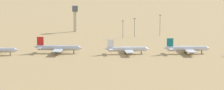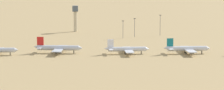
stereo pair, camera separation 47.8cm
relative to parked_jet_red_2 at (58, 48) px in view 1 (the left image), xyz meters
name	(u,v)px [view 1 (the left image)]	position (x,y,z in m)	size (l,w,h in m)	color
ground	(124,55)	(45.24, -10.27, -3.70)	(4000.00, 4000.00, 0.00)	tan
parked_jet_red_2	(58,48)	(0.00, 0.00, 0.00)	(34.16, 28.85, 11.28)	silver
parked_jet_white_3	(127,49)	(47.26, -4.81, -0.34)	(30.97, 26.01, 10.24)	silver
parked_jet_teal_4	(187,49)	(88.49, -4.88, -0.16)	(32.65, 27.43, 10.79)	silver
control_tower	(75,16)	(6.87, 119.94, 10.83)	(5.20, 5.20, 24.07)	#C6B793
light_pole_west	(123,28)	(48.84, 73.72, 4.90)	(1.80, 0.50, 14.81)	#59595E
light_pole_mid	(134,26)	(59.24, 81.40, 5.49)	(1.80, 0.50, 15.94)	#59595E
light_pole_east	(160,24)	(82.10, 88.83, 6.64)	(1.80, 0.50, 18.18)	#59595E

